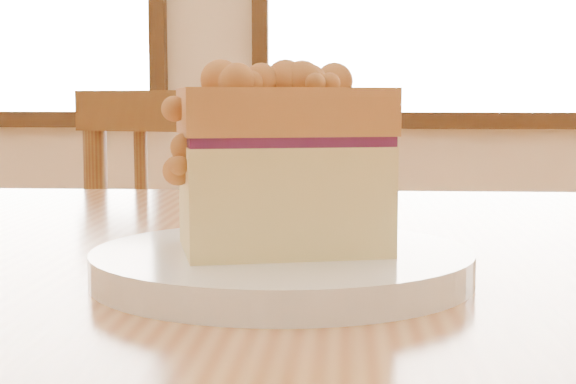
# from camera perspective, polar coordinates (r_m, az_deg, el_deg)

# --- Properties ---
(cafe_table_main) EXTENTS (1.33, 0.93, 0.75)m
(cafe_table_main) POSITION_cam_1_polar(r_m,az_deg,el_deg) (0.69, -9.19, -11.06)
(cafe_table_main) COLOR tan
(cafe_table_main) RESTS_ON ground
(cafe_chair_main) EXTENTS (0.48, 0.48, 0.88)m
(cafe_chair_main) POSITION_cam_1_polar(r_m,az_deg,el_deg) (1.41, -3.24, -11.09)
(cafe_chair_main) COLOR brown
(cafe_chair_main) RESTS_ON ground
(plate) EXTENTS (0.23, 0.23, 0.02)m
(plate) POSITION_cam_1_polar(r_m,az_deg,el_deg) (0.54, -0.39, -4.81)
(plate) COLOR white
(plate) RESTS_ON cafe_table_main
(cake_slice) EXTENTS (0.14, 0.12, 0.12)m
(cake_slice) POSITION_cam_1_polar(r_m,az_deg,el_deg) (0.53, -0.41, 2.14)
(cake_slice) COLOR #FFD990
(cake_slice) RESTS_ON plate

